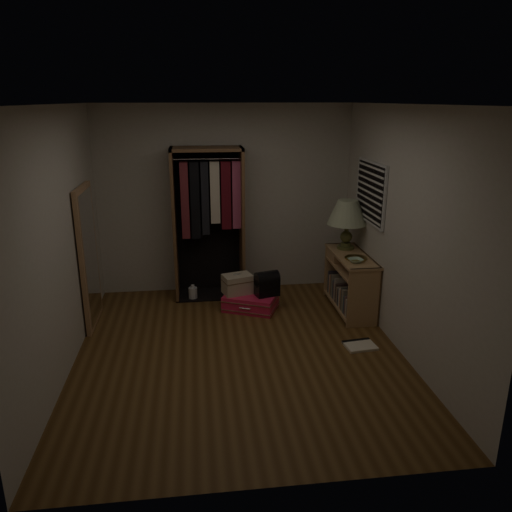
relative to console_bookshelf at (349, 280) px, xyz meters
name	(u,v)px	position (x,y,z in m)	size (l,w,h in m)	color
ground	(240,353)	(-1.54, -1.04, -0.39)	(4.00, 4.00, 0.00)	#533617
room_walls	(245,218)	(-1.46, -1.00, 1.11)	(3.52, 4.02, 2.60)	#BCB5A7
console_bookshelf	(349,280)	(0.00, 0.00, 0.00)	(0.42, 1.12, 0.75)	#A87D51
open_wardrobe	(209,211)	(-1.78, 0.73, 0.81)	(0.95, 0.50, 2.05)	brown
floor_mirror	(89,257)	(-3.24, -0.04, 0.46)	(0.06, 0.80, 1.70)	#AA7B52
pink_suitcase	(251,301)	(-1.28, 0.13, -0.29)	(0.81, 0.72, 0.21)	#DE1B46
train_case	(237,284)	(-1.44, 0.20, -0.06)	(0.43, 0.35, 0.27)	#B9AA8D
black_bag	(267,283)	(-1.07, 0.08, -0.02)	(0.34, 0.27, 0.33)	black
table_lamp	(347,213)	(0.00, 0.24, 0.84)	(0.68, 0.68, 0.65)	#494E25
brass_tray	(356,258)	(0.00, -0.20, 0.37)	(0.32, 0.32, 0.02)	olive
ceramic_bowl	(356,261)	(-0.05, -0.34, 0.38)	(0.18, 0.18, 0.04)	#A8CAAC
white_jug	(193,293)	(-2.03, 0.56, -0.30)	(0.15, 0.15, 0.21)	silver
floor_book	(359,345)	(-0.19, -1.05, -0.38)	(0.36, 0.30, 0.03)	beige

